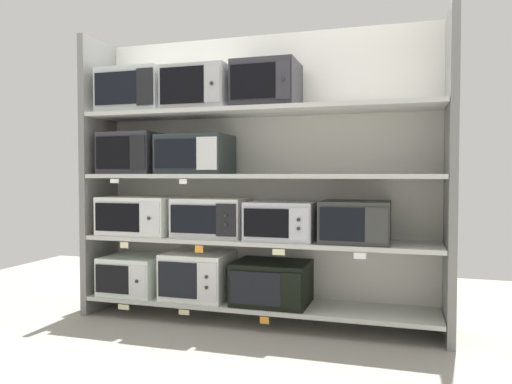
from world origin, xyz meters
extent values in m
cube|color=gray|center=(0.00, -1.00, -0.01)|extent=(6.49, 6.00, 0.02)
cube|color=beige|center=(0.00, 0.24, 1.04)|extent=(2.69, 0.04, 2.08)
cube|color=slate|center=(-1.28, 0.00, 1.04)|extent=(0.05, 0.43, 2.08)
cube|color=slate|center=(1.28, 0.00, 1.04)|extent=(0.05, 0.43, 2.08)
cube|color=beige|center=(0.00, 0.00, 0.13)|extent=(2.49, 0.43, 0.03)
cube|color=silver|center=(-0.97, 0.00, 0.29)|extent=(0.44, 0.41, 0.28)
cube|color=black|center=(-1.03, -0.21, 0.29)|extent=(0.27, 0.01, 0.20)
cube|color=silver|center=(-0.82, -0.21, 0.29)|extent=(0.14, 0.01, 0.23)
cylinder|color=#262628|center=(-0.82, -0.22, 0.29)|extent=(0.02, 0.01, 0.02)
cube|color=silver|center=(-0.44, 0.00, 0.31)|extent=(0.47, 0.39, 0.33)
cube|color=black|center=(-0.51, -0.20, 0.31)|extent=(0.30, 0.01, 0.25)
cube|color=silver|center=(-0.29, -0.20, 0.31)|extent=(0.14, 0.01, 0.27)
cylinder|color=#262628|center=(-0.29, -0.21, 0.28)|extent=(0.02, 0.01, 0.02)
cylinder|color=#262628|center=(-0.29, -0.21, 0.35)|extent=(0.02, 0.01, 0.02)
cube|color=black|center=(0.12, 0.00, 0.29)|extent=(0.52, 0.40, 0.29)
cube|color=black|center=(0.06, -0.21, 0.29)|extent=(0.35, 0.01, 0.22)
cube|color=black|center=(0.30, -0.20, 0.29)|extent=(0.14, 0.01, 0.23)
cube|color=beige|center=(-0.93, -0.22, 0.09)|extent=(0.09, 0.00, 0.04)
cube|color=beige|center=(-0.45, -0.22, 0.09)|extent=(0.08, 0.00, 0.03)
cube|color=orange|center=(0.12, -0.22, 0.09)|extent=(0.06, 0.00, 0.05)
cube|color=beige|center=(0.00, 0.00, 0.58)|extent=(2.49, 0.43, 0.03)
cube|color=silver|center=(-0.91, 0.00, 0.74)|extent=(0.55, 0.41, 0.28)
cube|color=black|center=(-0.98, -0.21, 0.74)|extent=(0.36, 0.01, 0.20)
cube|color=silver|center=(-0.72, -0.21, 0.74)|extent=(0.16, 0.01, 0.23)
cylinder|color=#262628|center=(-0.72, -0.22, 0.74)|extent=(0.02, 0.01, 0.02)
cube|color=silver|center=(-0.34, 0.00, 0.74)|extent=(0.51, 0.34, 0.28)
cube|color=black|center=(-0.40, -0.17, 0.74)|extent=(0.34, 0.01, 0.20)
cube|color=black|center=(-0.16, -0.17, 0.74)|extent=(0.14, 0.01, 0.22)
cylinder|color=#262628|center=(-0.16, -0.18, 0.71)|extent=(0.02, 0.01, 0.02)
cylinder|color=#262628|center=(-0.16, -0.18, 0.77)|extent=(0.02, 0.01, 0.02)
cube|color=#B4B7BF|center=(0.19, 0.00, 0.73)|extent=(0.46, 0.40, 0.26)
cube|color=black|center=(0.13, -0.21, 0.73)|extent=(0.31, 0.01, 0.19)
cube|color=#B4B7BF|center=(0.35, -0.21, 0.73)|extent=(0.13, 0.01, 0.21)
cylinder|color=#262628|center=(0.35, -0.22, 0.70)|extent=(0.02, 0.01, 0.02)
cylinder|color=#262628|center=(0.35, -0.22, 0.76)|extent=(0.02, 0.01, 0.02)
cube|color=#333431|center=(0.69, 0.00, 0.74)|extent=(0.45, 0.39, 0.27)
cube|color=black|center=(0.62, -0.20, 0.74)|extent=(0.28, 0.01, 0.21)
cube|color=#333431|center=(0.84, -0.20, 0.74)|extent=(0.14, 0.01, 0.22)
cube|color=beige|center=(-0.92, -0.22, 0.54)|extent=(0.06, 0.00, 0.04)
cube|color=orange|center=(-0.34, -0.22, 0.54)|extent=(0.06, 0.00, 0.05)
cube|color=beige|center=(0.22, -0.22, 0.55)|extent=(0.08, 0.00, 0.04)
cube|color=white|center=(0.74, -0.22, 0.55)|extent=(0.08, 0.00, 0.04)
cube|color=beige|center=(0.00, 0.00, 1.04)|extent=(2.49, 0.43, 0.03)
cube|color=#313037|center=(-0.97, 0.00, 1.21)|extent=(0.43, 0.36, 0.31)
cube|color=black|center=(-1.03, -0.19, 1.21)|extent=(0.28, 0.01, 0.24)
cube|color=black|center=(-0.83, -0.19, 1.21)|extent=(0.12, 0.01, 0.25)
cube|color=#262E2F|center=(-0.46, 0.00, 1.19)|extent=(0.50, 0.37, 0.28)
cube|color=black|center=(-0.53, -0.19, 1.19)|extent=(0.32, 0.01, 0.20)
cube|color=silver|center=(-0.30, -0.19, 1.19)|extent=(0.15, 0.01, 0.23)
cube|color=white|center=(-1.00, -0.22, 1.00)|extent=(0.07, 0.00, 0.03)
cube|color=white|center=(-0.46, -0.22, 1.00)|extent=(0.06, 0.00, 0.03)
cube|color=beige|center=(0.00, 0.00, 1.49)|extent=(2.49, 0.43, 0.03)
cube|color=#B1BCB8|center=(-0.94, 0.00, 1.67)|extent=(0.50, 0.38, 0.32)
cube|color=black|center=(-1.00, -0.20, 1.67)|extent=(0.34, 0.01, 0.23)
cube|color=black|center=(-0.76, -0.20, 1.67)|extent=(0.13, 0.01, 0.26)
cube|color=#9FA1A2|center=(-0.41, 0.00, 1.66)|extent=(0.47, 0.41, 0.31)
cube|color=black|center=(-0.47, -0.21, 1.66)|extent=(0.33, 0.01, 0.25)
cube|color=#9FA1A2|center=(-0.24, -0.21, 1.66)|extent=(0.11, 0.01, 0.25)
cylinder|color=#262628|center=(-0.24, -0.22, 1.66)|extent=(0.02, 0.01, 0.02)
cube|color=#2D2C32|center=(0.08, 0.00, 1.67)|extent=(0.44, 0.36, 0.32)
cube|color=black|center=(0.03, -0.19, 1.67)|extent=(0.31, 0.01, 0.23)
cube|color=#2D2C32|center=(0.24, -0.19, 1.67)|extent=(0.10, 0.01, 0.25)
cylinder|color=#262628|center=(0.24, -0.20, 1.67)|extent=(0.02, 0.01, 0.02)
camera|label=1|loc=(0.99, -3.28, 1.05)|focal=34.30mm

